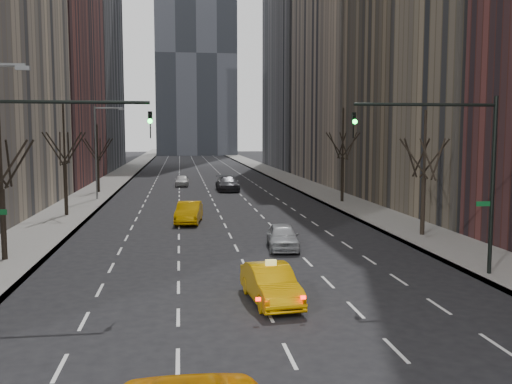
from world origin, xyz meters
name	(u,v)px	position (x,y,z in m)	size (l,w,h in m)	color
sidewalk_left	(115,180)	(-12.25, 70.00, 0.07)	(4.50, 320.00, 0.15)	slate
sidewalk_right	(286,178)	(12.25, 70.00, 0.07)	(4.50, 320.00, 0.15)	slate
bld_left_far	(33,12)	(-21.50, 66.00, 22.00)	(14.00, 28.00, 44.00)	brown
bld_left_deep	(74,1)	(-21.50, 96.00, 30.00)	(14.00, 30.00, 60.00)	#5D5D62
bld_right_deep	(311,13)	(21.50, 95.00, 29.00)	(14.00, 30.00, 58.00)	#5D5D62
tree_lw_b	(2,189)	(-12.00, 18.00, 3.72)	(3.36, 3.50, 7.82)	black
tree_lw_c	(65,165)	(-12.00, 34.00, 4.04)	(3.36, 3.50, 8.74)	black
tree_lw_d	(98,161)	(-12.00, 52.00, 3.56)	(3.36, 3.50, 7.36)	black
tree_rw_b	(424,178)	(12.00, 22.00, 3.72)	(3.36, 3.50, 7.82)	black
tree_rw_c	(343,160)	(12.00, 40.00, 4.04)	(3.36, 3.50, 8.74)	black
traffic_mast_left	(29,159)	(-9.11, 12.00, 5.49)	(6.69, 0.39, 8.00)	black
traffic_mast_right	(458,156)	(9.11, 12.00, 5.49)	(6.69, 0.39, 8.00)	black
streetlight_far	(99,143)	(-10.84, 45.00, 5.62)	(2.83, 0.22, 9.00)	slate
taxi_sedan	(271,284)	(0.30, 9.36, 0.73)	(1.54, 4.41, 1.45)	#EFA805
silver_sedan_ahead	(283,236)	(2.58, 19.43, 0.71)	(1.68, 4.18, 1.42)	#9B9EA3
far_taxi	(189,212)	(-2.52, 29.58, 0.77)	(1.64, 4.70, 1.55)	#F8AD05
far_suv_grey	(227,183)	(2.20, 52.73, 0.84)	(2.36, 5.79, 1.68)	#2E2F34
far_car_white	(182,181)	(-2.91, 59.26, 0.69)	(1.62, 4.04, 1.38)	silver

